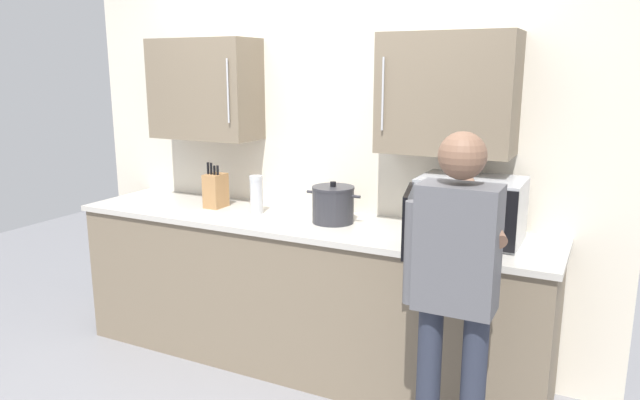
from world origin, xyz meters
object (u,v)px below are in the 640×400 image
(microwave_oven, at_px, (465,209))
(stock_pot, at_px, (333,204))
(thermos_flask, at_px, (256,194))
(person_figure, at_px, (455,281))
(knife_block, at_px, (216,190))

(microwave_oven, relative_size, stock_pot, 2.18)
(stock_pot, bearing_deg, thermos_flask, -178.35)
(stock_pot, xyz_separation_m, person_figure, (0.92, -0.70, -0.10))
(microwave_oven, bearing_deg, knife_block, 179.61)
(knife_block, bearing_deg, person_figure, -21.60)
(knife_block, xyz_separation_m, stock_pot, (0.87, -0.01, -0.00))
(microwave_oven, height_order, person_figure, person_figure)
(microwave_oven, height_order, thermos_flask, microwave_oven)
(thermos_flask, bearing_deg, person_figure, -25.22)
(stock_pot, bearing_deg, person_figure, -37.30)
(knife_block, relative_size, thermos_flask, 1.24)
(microwave_oven, relative_size, person_figure, 0.48)
(microwave_oven, distance_m, person_figure, 0.73)
(knife_block, relative_size, person_figure, 0.19)
(thermos_flask, relative_size, person_figure, 0.15)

